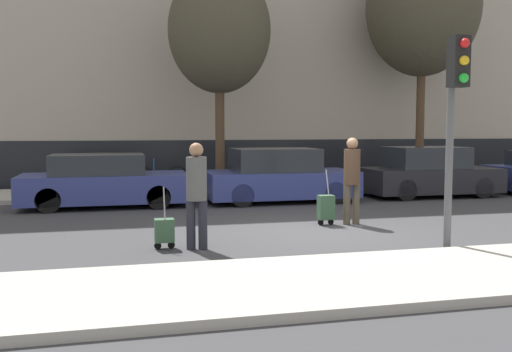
{
  "coord_description": "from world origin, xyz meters",
  "views": [
    {
      "loc": [
        -3.81,
        -10.46,
        2.01
      ],
      "look_at": [
        -0.77,
        1.8,
        0.95
      ],
      "focal_mm": 40.0,
      "sensor_mm": 36.0,
      "label": 1
    }
  ],
  "objects_px": {
    "parked_car_0": "(103,182)",
    "bare_tree_near_crossing": "(423,7)",
    "pedestrian_left": "(197,189)",
    "traffic_light": "(455,99)",
    "bare_tree_down_street": "(219,31)",
    "parked_bicycle": "(160,177)",
    "parked_car_1": "(279,177)",
    "trolley_right": "(326,207)",
    "parked_car_2": "(428,173)",
    "pedestrian_right": "(352,175)",
    "trolley_left": "(164,231)"
  },
  "relations": [
    {
      "from": "parked_car_0",
      "to": "bare_tree_down_street",
      "type": "height_order",
      "value": "bare_tree_down_street"
    },
    {
      "from": "parked_car_0",
      "to": "pedestrian_right",
      "type": "xyz_separation_m",
      "value": [
        5.09,
        -4.04,
        0.4
      ]
    },
    {
      "from": "trolley_right",
      "to": "parked_car_0",
      "type": "bearing_deg",
      "value": 138.76
    },
    {
      "from": "parked_bicycle",
      "to": "bare_tree_near_crossing",
      "type": "xyz_separation_m",
      "value": [
        8.82,
        -0.2,
        5.58
      ]
    },
    {
      "from": "pedestrian_left",
      "to": "trolley_right",
      "type": "distance_m",
      "value": 3.48
    },
    {
      "from": "parked_car_0",
      "to": "bare_tree_near_crossing",
      "type": "bearing_deg",
      "value": 14.05
    },
    {
      "from": "bare_tree_near_crossing",
      "to": "bare_tree_down_street",
      "type": "height_order",
      "value": "bare_tree_near_crossing"
    },
    {
      "from": "parked_car_1",
      "to": "pedestrian_left",
      "type": "xyz_separation_m",
      "value": [
        -3.05,
        -5.65,
        0.34
      ]
    },
    {
      "from": "pedestrian_left",
      "to": "parked_bicycle",
      "type": "bearing_deg",
      "value": 108.05
    },
    {
      "from": "trolley_right",
      "to": "parked_car_2",
      "type": "bearing_deg",
      "value": 40.26
    },
    {
      "from": "parked_car_0",
      "to": "pedestrian_right",
      "type": "height_order",
      "value": "pedestrian_right"
    },
    {
      "from": "parked_car_1",
      "to": "parked_car_2",
      "type": "height_order",
      "value": "parked_car_2"
    },
    {
      "from": "pedestrian_left",
      "to": "trolley_right",
      "type": "bearing_deg",
      "value": 49.14
    },
    {
      "from": "parked_bicycle",
      "to": "bare_tree_down_street",
      "type": "distance_m",
      "value": 4.82
    },
    {
      "from": "parked_car_1",
      "to": "pedestrian_left",
      "type": "bearing_deg",
      "value": -118.36
    },
    {
      "from": "trolley_right",
      "to": "parked_bicycle",
      "type": "height_order",
      "value": "trolley_right"
    },
    {
      "from": "parked_car_0",
      "to": "parked_car_1",
      "type": "distance_m",
      "value": 4.65
    },
    {
      "from": "parked_bicycle",
      "to": "bare_tree_down_street",
      "type": "height_order",
      "value": "bare_tree_down_street"
    },
    {
      "from": "pedestrian_right",
      "to": "bare_tree_down_street",
      "type": "height_order",
      "value": "bare_tree_down_street"
    },
    {
      "from": "parked_car_1",
      "to": "pedestrian_right",
      "type": "relative_size",
      "value": 2.24
    },
    {
      "from": "pedestrian_left",
      "to": "bare_tree_near_crossing",
      "type": "distance_m",
      "value": 13.2
    },
    {
      "from": "parked_car_0",
      "to": "pedestrian_left",
      "type": "height_order",
      "value": "pedestrian_left"
    },
    {
      "from": "traffic_light",
      "to": "bare_tree_down_street",
      "type": "distance_m",
      "value": 9.51
    },
    {
      "from": "pedestrian_left",
      "to": "trolley_left",
      "type": "relative_size",
      "value": 1.7
    },
    {
      "from": "trolley_right",
      "to": "traffic_light",
      "type": "height_order",
      "value": "traffic_light"
    },
    {
      "from": "trolley_left",
      "to": "pedestrian_left",
      "type": "bearing_deg",
      "value": -18.35
    },
    {
      "from": "trolley_left",
      "to": "bare_tree_down_street",
      "type": "height_order",
      "value": "bare_tree_down_street"
    },
    {
      "from": "parked_car_1",
      "to": "bare_tree_down_street",
      "type": "distance_m",
      "value": 4.87
    },
    {
      "from": "pedestrian_right",
      "to": "traffic_light",
      "type": "height_order",
      "value": "traffic_light"
    },
    {
      "from": "pedestrian_left",
      "to": "traffic_light",
      "type": "relative_size",
      "value": 0.51
    },
    {
      "from": "parked_car_1",
      "to": "pedestrian_right",
      "type": "xyz_separation_m",
      "value": [
        0.44,
        -3.95,
        0.36
      ]
    },
    {
      "from": "trolley_left",
      "to": "pedestrian_right",
      "type": "xyz_separation_m",
      "value": [
        4.01,
        1.52,
        0.73
      ]
    },
    {
      "from": "pedestrian_left",
      "to": "parked_car_1",
      "type": "bearing_deg",
      "value": 80.06
    },
    {
      "from": "parked_car_0",
      "to": "pedestrian_left",
      "type": "xyz_separation_m",
      "value": [
        1.6,
        -5.74,
        0.38
      ]
    },
    {
      "from": "traffic_light",
      "to": "parked_bicycle",
      "type": "relative_size",
      "value": 1.95
    },
    {
      "from": "trolley_left",
      "to": "trolley_right",
      "type": "xyz_separation_m",
      "value": [
        3.47,
        1.58,
        0.06
      ]
    },
    {
      "from": "parked_car_2",
      "to": "bare_tree_down_street",
      "type": "distance_m",
      "value": 7.5
    },
    {
      "from": "pedestrian_left",
      "to": "parked_car_0",
      "type": "bearing_deg",
      "value": 124.04
    },
    {
      "from": "parked_car_2",
      "to": "bare_tree_down_street",
      "type": "relative_size",
      "value": 0.59
    },
    {
      "from": "bare_tree_near_crossing",
      "to": "pedestrian_left",
      "type": "bearing_deg",
      "value": -136.72
    },
    {
      "from": "trolley_left",
      "to": "pedestrian_right",
      "type": "distance_m",
      "value": 4.35
    },
    {
      "from": "parked_car_0",
      "to": "bare_tree_down_street",
      "type": "distance_m",
      "value": 5.81
    },
    {
      "from": "parked_car_1",
      "to": "bare_tree_down_street",
      "type": "height_order",
      "value": "bare_tree_down_street"
    },
    {
      "from": "parked_car_2",
      "to": "pedestrian_right",
      "type": "relative_size",
      "value": 2.16
    },
    {
      "from": "traffic_light",
      "to": "bare_tree_down_street",
      "type": "height_order",
      "value": "bare_tree_down_street"
    },
    {
      "from": "pedestrian_left",
      "to": "traffic_light",
      "type": "distance_m",
      "value": 4.4
    },
    {
      "from": "parked_car_1",
      "to": "trolley_right",
      "type": "distance_m",
      "value": 3.91
    },
    {
      "from": "traffic_light",
      "to": "parked_car_2",
      "type": "bearing_deg",
      "value": 61.99
    },
    {
      "from": "trolley_left",
      "to": "bare_tree_near_crossing",
      "type": "bearing_deg",
      "value": 41.05
    },
    {
      "from": "trolley_left",
      "to": "pedestrian_right",
      "type": "height_order",
      "value": "pedestrian_right"
    }
  ]
}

